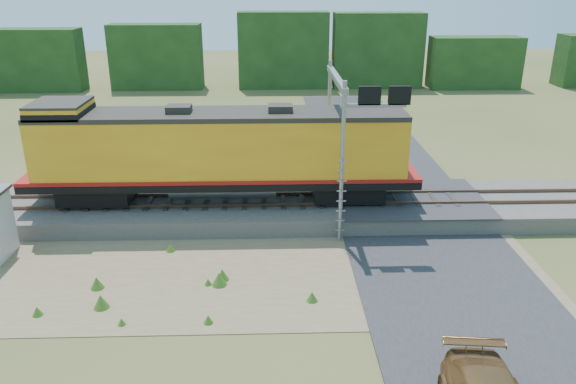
{
  "coord_description": "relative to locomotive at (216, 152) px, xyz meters",
  "views": [
    {
      "loc": [
        0.37,
        -18.73,
        10.83
      ],
      "look_at": [
        1.05,
        3.0,
        2.4
      ],
      "focal_mm": 35.0,
      "sensor_mm": 36.0,
      "label": 1
    }
  ],
  "objects": [
    {
      "name": "ground",
      "position": [
        2.17,
        -6.0,
        -3.26
      ],
      "size": [
        140.0,
        140.0,
        0.0
      ],
      "primitive_type": "plane",
      "color": "#475123",
      "rests_on": "ground"
    },
    {
      "name": "road",
      "position": [
        9.17,
        -5.26,
        -3.17
      ],
      "size": [
        7.0,
        66.0,
        0.86
      ],
      "color": "#38383A",
      "rests_on": "ground"
    },
    {
      "name": "dirt_shoulder",
      "position": [
        0.17,
        -5.5,
        -3.25
      ],
      "size": [
        26.0,
        8.0,
        0.03
      ],
      "primitive_type": "cube",
      "color": "#8C7754",
      "rests_on": "ground"
    },
    {
      "name": "tree_line_north",
      "position": [
        2.17,
        32.0,
        -0.19
      ],
      "size": [
        130.0,
        3.0,
        6.5
      ],
      "color": "#1A3814",
      "rests_on": "ground"
    },
    {
      "name": "rails",
      "position": [
        2.17,
        -0.0,
        -2.38
      ],
      "size": [
        70.0,
        1.54,
        0.16
      ],
      "color": "brown",
      "rests_on": "ballast"
    },
    {
      "name": "signal_gantry",
      "position": [
        5.82,
        -0.66,
        1.97
      ],
      "size": [
        2.76,
        6.2,
        6.97
      ],
      "color": "gray",
      "rests_on": "ground"
    },
    {
      "name": "ballast",
      "position": [
        2.17,
        -0.0,
        -2.86
      ],
      "size": [
        70.0,
        5.0,
        0.8
      ],
      "primitive_type": "cube",
      "color": "slate",
      "rests_on": "ground"
    },
    {
      "name": "weed_clumps",
      "position": [
        -1.33,
        -5.9,
        -3.26
      ],
      "size": [
        15.0,
        6.2,
        0.56
      ],
      "primitive_type": null,
      "color": "#3D691E",
      "rests_on": "ground"
    },
    {
      "name": "locomotive",
      "position": [
        0.0,
        0.0,
        0.0
      ],
      "size": [
        18.09,
        2.76,
        4.67
      ],
      "color": "black",
      "rests_on": "rails"
    }
  ]
}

